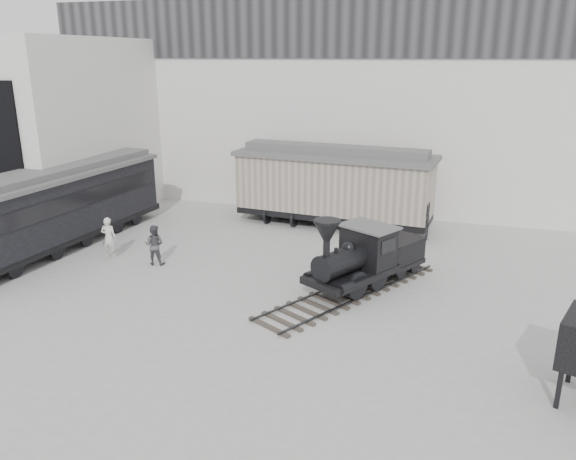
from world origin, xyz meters
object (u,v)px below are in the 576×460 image
(passenger_coach, at_px, (58,207))
(visitor_a, at_px, (109,238))
(boxcar, at_px, (334,184))
(locomotive, at_px, (363,260))
(visitor_b, at_px, (154,245))

(passenger_coach, bearing_deg, visitor_a, -6.97)
(passenger_coach, bearing_deg, boxcar, 36.90)
(boxcar, relative_size, passenger_coach, 0.79)
(passenger_coach, bearing_deg, locomotive, 1.65)
(locomotive, xyz_separation_m, passenger_coach, (-13.56, 0.68, 0.76))
(locomotive, distance_m, visitor_a, 10.70)
(locomotive, bearing_deg, visitor_a, -151.52)
(visitor_a, distance_m, visitor_b, 2.21)
(boxcar, xyz_separation_m, visitor_a, (-7.92, -7.42, -1.22))
(locomotive, bearing_deg, passenger_coach, -153.86)
(locomotive, relative_size, boxcar, 0.81)
(visitor_b, bearing_deg, locomotive, 170.59)
(boxcar, bearing_deg, visitor_b, -121.88)
(boxcar, xyz_separation_m, visitor_b, (-5.71, -7.54, -1.27))
(passenger_coach, xyz_separation_m, visitor_a, (2.86, -0.58, -0.96))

